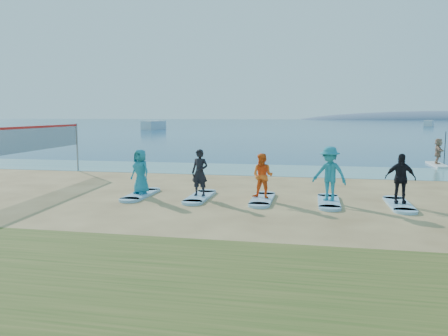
% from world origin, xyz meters
% --- Properties ---
extents(ground, '(600.00, 600.00, 0.00)m').
position_xyz_m(ground, '(0.00, 0.00, 0.00)').
color(ground, tan).
rests_on(ground, ground).
extents(shallow_water, '(600.00, 600.00, 0.00)m').
position_xyz_m(shallow_water, '(0.00, 10.50, 0.01)').
color(shallow_water, teal).
rests_on(shallow_water, ground).
extents(ocean, '(600.00, 600.00, 0.00)m').
position_xyz_m(ocean, '(0.00, 160.00, 0.01)').
color(ocean, navy).
rests_on(ocean, ground).
extents(volleyball_net, '(0.86, 9.06, 2.50)m').
position_xyz_m(volleyball_net, '(-10.07, 3.70, 1.90)').
color(volleyball_net, gray).
rests_on(volleyball_net, ground).
extents(paddleboard, '(0.77, 3.02, 0.12)m').
position_xyz_m(paddleboard, '(8.88, 14.40, 0.06)').
color(paddleboard, silver).
rests_on(paddleboard, ground).
extents(paddleboarder, '(0.62, 1.42, 1.48)m').
position_xyz_m(paddleboarder, '(8.88, 14.40, 0.86)').
color(paddleboarder, tan).
rests_on(paddleboarder, paddleboard).
extents(boat_offshore_a, '(2.79, 7.64, 1.77)m').
position_xyz_m(boat_offshore_a, '(-30.20, 72.26, 0.00)').
color(boat_offshore_a, silver).
rests_on(boat_offshore_a, ground).
extents(boat_offshore_b, '(4.00, 6.88, 1.58)m').
position_xyz_m(boat_offshore_b, '(32.36, 113.70, 0.00)').
color(boat_offshore_b, silver).
rests_on(boat_offshore_b, ground).
extents(surfboard_0, '(0.70, 2.20, 0.09)m').
position_xyz_m(surfboard_0, '(-4.40, 2.01, 0.04)').
color(surfboard_0, '#8BBAD7').
rests_on(surfboard_0, ground).
extents(student_0, '(0.92, 0.78, 1.61)m').
position_xyz_m(student_0, '(-4.40, 2.01, 0.90)').
color(student_0, teal).
rests_on(student_0, surfboard_0).
extents(surfboard_1, '(0.70, 2.20, 0.09)m').
position_xyz_m(surfboard_1, '(-2.17, 2.01, 0.04)').
color(surfboard_1, '#8BBAD7').
rests_on(surfboard_1, ground).
extents(student_1, '(0.66, 0.49, 1.65)m').
position_xyz_m(student_1, '(-2.17, 2.01, 0.92)').
color(student_1, black).
rests_on(student_1, surfboard_1).
extents(surfboard_2, '(0.70, 2.20, 0.09)m').
position_xyz_m(surfboard_2, '(0.06, 2.01, 0.04)').
color(surfboard_2, '#8BBAD7').
rests_on(surfboard_2, ground).
extents(student_2, '(0.87, 0.76, 1.54)m').
position_xyz_m(student_2, '(0.06, 2.01, 0.86)').
color(student_2, orange).
rests_on(student_2, surfboard_2).
extents(surfboard_3, '(0.70, 2.20, 0.09)m').
position_xyz_m(surfboard_3, '(2.29, 2.01, 0.04)').
color(surfboard_3, '#8BBAD7').
rests_on(surfboard_3, ground).
extents(student_3, '(1.34, 1.09, 1.81)m').
position_xyz_m(student_3, '(2.29, 2.01, 1.00)').
color(student_3, teal).
rests_on(student_3, surfboard_3).
extents(surfboard_4, '(0.70, 2.20, 0.09)m').
position_xyz_m(surfboard_4, '(4.52, 2.01, 0.04)').
color(surfboard_4, '#8BBAD7').
rests_on(surfboard_4, ground).
extents(student_4, '(0.97, 0.45, 1.62)m').
position_xyz_m(student_4, '(4.52, 2.01, 0.90)').
color(student_4, black).
rests_on(student_4, surfboard_4).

